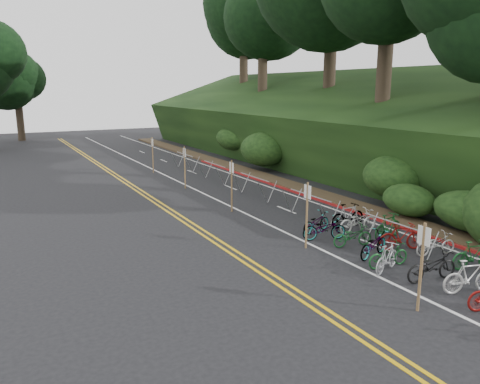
# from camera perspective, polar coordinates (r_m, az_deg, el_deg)

# --- Properties ---
(ground) EXTENTS (120.00, 120.00, 0.00)m
(ground) POSITION_cam_1_polar(r_m,az_deg,el_deg) (13.92, 18.49, -12.92)
(ground) COLOR black
(ground) RESTS_ON ground
(road_markings) EXTENTS (7.47, 80.00, 0.01)m
(road_markings) POSITION_cam_1_polar(r_m,az_deg,el_deg) (21.86, 0.16, -2.90)
(road_markings) COLOR gold
(road_markings) RESTS_ON ground
(red_curb) EXTENTS (0.25, 28.00, 0.10)m
(red_curb) POSITION_cam_1_polar(r_m,az_deg,el_deg) (26.06, 7.97, -0.38)
(red_curb) COLOR maroon
(red_curb) RESTS_ON ground
(embankment) EXTENTS (14.30, 48.14, 9.11)m
(embankment) POSITION_cam_1_polar(r_m,az_deg,el_deg) (35.57, 10.87, 7.08)
(embankment) COLOR black
(embankment) RESTS_ON ground
(tree_cluster) EXTENTS (32.96, 54.47, 19.30)m
(tree_cluster) POSITION_cam_1_polar(r_m,az_deg,el_deg) (36.52, 4.10, 22.31)
(tree_cluster) COLOR #2D2319
(tree_cluster) RESTS_ON ground
(bike_racks_rest) EXTENTS (1.14, 23.00, 1.17)m
(bike_racks_rest) POSITION_cam_1_polar(r_m,az_deg,el_deg) (25.26, 1.73, 1.19)
(bike_racks_rest) COLOR gray
(bike_racks_rest) RESTS_ON ground
(signpost_near) EXTENTS (0.08, 0.40, 2.45)m
(signpost_near) POSITION_cam_1_polar(r_m,az_deg,el_deg) (13.25, 21.28, -7.88)
(signpost_near) COLOR brown
(signpost_near) RESTS_ON ground
(signposts_rest) EXTENTS (0.08, 18.40, 2.50)m
(signposts_rest) POSITION_cam_1_polar(r_m,az_deg,el_deg) (24.95, -4.20, 2.37)
(signposts_rest) COLOR brown
(signposts_rest) RESTS_ON ground
(bike_front) EXTENTS (0.97, 1.63, 0.95)m
(bike_front) POSITION_cam_1_polar(r_m,az_deg,el_deg) (15.99, 17.48, -7.64)
(bike_front) COLOR #9E9EA3
(bike_front) RESTS_ON ground
(bike_valet) EXTENTS (3.38, 11.11, 1.06)m
(bike_valet) POSITION_cam_1_polar(r_m,az_deg,el_deg) (17.09, 20.87, -6.57)
(bike_valet) COLOR black
(bike_valet) RESTS_ON ground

